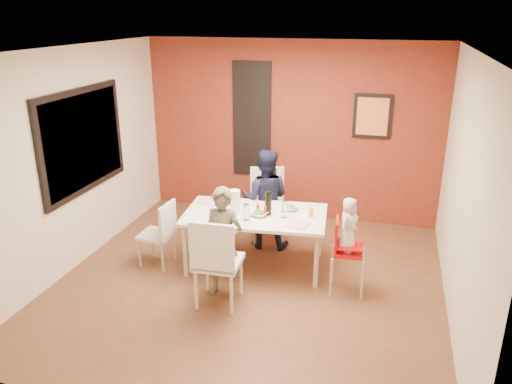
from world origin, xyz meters
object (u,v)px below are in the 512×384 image
(high_chair, at_px, (345,249))
(toddler, at_px, (348,224))
(chair_near, at_px, (216,259))
(chair_left, at_px, (161,231))
(dining_table, at_px, (255,218))
(chair_far, at_px, (268,200))
(paper_towel_roll, at_px, (235,202))
(wine_bottle, at_px, (268,203))
(child_near, at_px, (223,243))
(child_far, at_px, (265,199))

(high_chair, bearing_deg, toddler, -85.65)
(chair_near, height_order, toddler, toddler)
(chair_near, bearing_deg, chair_left, -38.55)
(dining_table, bearing_deg, chair_far, 94.06)
(high_chair, bearing_deg, dining_table, 70.95)
(dining_table, height_order, high_chair, high_chair)
(dining_table, xyz_separation_m, chair_near, (-0.16, -1.01, -0.07))
(dining_table, bearing_deg, paper_towel_roll, -165.82)
(chair_near, distance_m, wine_bottle, 1.10)
(child_near, bearing_deg, chair_near, -83.89)
(wine_bottle, bearing_deg, high_chair, -17.02)
(chair_far, height_order, child_far, child_far)
(dining_table, relative_size, chair_near, 1.74)
(high_chair, relative_size, child_far, 0.65)
(chair_near, xyz_separation_m, chair_far, (0.09, 1.87, -0.01))
(chair_far, relative_size, high_chair, 1.15)
(toddler, relative_size, wine_bottle, 2.07)
(high_chair, height_order, child_far, child_far)
(high_chair, relative_size, wine_bottle, 2.94)
(toddler, height_order, paper_towel_roll, toddler)
(child_near, height_order, child_far, child_far)
(child_near, distance_m, toddler, 1.41)
(high_chair, height_order, child_near, child_near)
(toddler, distance_m, paper_towel_roll, 1.42)
(high_chair, relative_size, toddler, 1.42)
(chair_near, height_order, paper_towel_roll, chair_near)
(dining_table, bearing_deg, high_chair, -14.34)
(wine_bottle, bearing_deg, toddler, -16.49)
(chair_near, height_order, child_far, child_far)
(dining_table, xyz_separation_m, chair_far, (-0.06, 0.86, -0.09))
(dining_table, height_order, child_near, child_near)
(toddler, bearing_deg, chair_left, 110.24)
(chair_left, relative_size, wine_bottle, 2.82)
(child_far, distance_m, wine_bottle, 0.67)
(chair_near, relative_size, wine_bottle, 3.47)
(wine_bottle, bearing_deg, child_far, 107.91)
(dining_table, relative_size, toddler, 2.92)
(dining_table, relative_size, high_chair, 2.06)
(chair_far, bearing_deg, child_far, -101.45)
(chair_far, xyz_separation_m, paper_towel_roll, (-0.18, -0.92, 0.30))
(chair_near, relative_size, chair_far, 1.03)
(chair_left, bearing_deg, child_far, 131.67)
(wine_bottle, bearing_deg, chair_far, 104.72)
(chair_left, distance_m, high_chair, 2.29)
(chair_far, distance_m, toddler, 1.70)
(chair_far, distance_m, high_chair, 1.67)
(chair_far, bearing_deg, high_chair, -61.76)
(toddler, bearing_deg, child_far, 73.24)
(child_near, distance_m, wine_bottle, 0.86)
(paper_towel_roll, bearing_deg, high_chair, -9.46)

